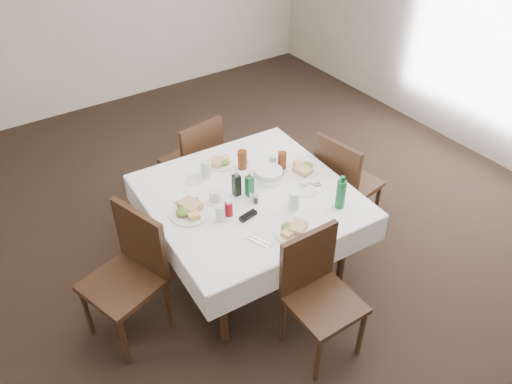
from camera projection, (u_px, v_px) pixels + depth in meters
ground_plane at (254, 262)px, 4.20m from camera, size 7.00×7.00×0.00m
room_shell at (254, 71)px, 3.16m from camera, size 6.04×7.04×2.80m
dining_table at (249, 202)px, 3.74m from camera, size 1.51×1.51×0.76m
chair_north at (196, 158)px, 4.50m from camera, size 0.50×0.50×0.92m
chair_south at (317, 287)px, 3.28m from camera, size 0.44×0.44×0.93m
chair_east at (343, 180)px, 4.21m from camera, size 0.52×0.52×0.95m
chair_west at (131, 267)px, 3.38m from camera, size 0.58×0.58×0.98m
meal_north at (221, 162)px, 4.00m from camera, size 0.23×0.23×0.05m
meal_south at (293, 230)px, 3.35m from camera, size 0.25×0.25×0.05m
meal_east at (303, 169)px, 3.92m from camera, size 0.26×0.26×0.06m
meal_west at (189, 211)px, 3.50m from camera, size 0.29×0.29×0.06m
side_plate_a at (195, 180)px, 3.83m from camera, size 0.15×0.15×0.01m
side_plate_b at (305, 191)px, 3.72m from camera, size 0.17×0.17×0.01m
water_n at (206, 169)px, 3.82m from camera, size 0.08×0.08×0.14m
water_s at (294, 201)px, 3.52m from camera, size 0.08×0.08×0.14m
water_e at (273, 162)px, 3.94m from camera, size 0.06×0.06×0.11m
water_w at (220, 213)px, 3.43m from camera, size 0.07×0.07×0.12m
iced_tea_a at (242, 160)px, 3.92m from camera, size 0.08×0.08×0.16m
iced_tea_b at (282, 160)px, 3.92m from camera, size 0.07×0.07×0.14m
bread_basket at (269, 174)px, 3.83m from camera, size 0.24×0.24×0.08m
oil_cruet_dark at (237, 184)px, 3.63m from camera, size 0.05×0.05×0.22m
oil_cruet_green at (249, 185)px, 3.63m from camera, size 0.05×0.05×0.21m
ketchup_bottle at (229, 208)px, 3.47m from camera, size 0.06×0.06×0.13m
salt_shaker at (252, 197)px, 3.60m from camera, size 0.04×0.04×0.09m
pepper_shaker at (256, 199)px, 3.59m from camera, size 0.03×0.03×0.07m
coffee_mug at (215, 197)px, 3.60m from camera, size 0.13×0.13×0.09m
sunglasses at (248, 216)px, 3.47m from camera, size 0.14×0.07×0.03m
green_bottle at (341, 194)px, 3.51m from camera, size 0.07×0.07×0.26m
sugar_caddy at (306, 183)px, 3.77m from camera, size 0.09×0.06×0.04m
cutlery_n at (243, 159)px, 4.06m from camera, size 0.06×0.17×0.01m
cutlery_s at (258, 241)px, 3.29m from camera, size 0.11×0.19×0.01m
cutlery_e at (309, 186)px, 3.76m from camera, size 0.19×0.10×0.01m
cutlery_w at (187, 201)px, 3.62m from camera, size 0.19×0.10×0.01m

